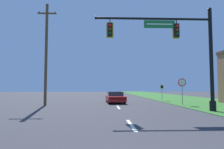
{
  "coord_description": "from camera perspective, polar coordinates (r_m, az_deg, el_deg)",
  "views": [
    {
      "loc": [
        -1.21,
        -2.87,
        1.65
      ],
      "look_at": [
        0.0,
        27.45,
        3.68
      ],
      "focal_mm": 32.0,
      "sensor_mm": 36.0,
      "label": 1
    }
  ],
  "objects": [
    {
      "name": "grass_verge_right",
      "position": [
        34.93,
        17.41,
        -6.32
      ],
      "size": [
        10.0,
        110.0,
        0.04
      ],
      "color": "#2D6626",
      "rests_on": "ground"
    },
    {
      "name": "road_center_line",
      "position": [
        24.96,
        0.5,
        -7.6
      ],
      "size": [
        0.16,
        34.8,
        0.01
      ],
      "color": "silver",
      "rests_on": "ground"
    },
    {
      "name": "signal_mast",
      "position": [
        15.09,
        19.51,
        7.15
      ],
      "size": [
        8.51,
        0.47,
        7.4
      ],
      "color": "black",
      "rests_on": "grass_verge_right"
    },
    {
      "name": "car_ahead",
      "position": [
        22.03,
        0.92,
        -6.54
      ],
      "size": [
        2.07,
        4.5,
        1.19
      ],
      "color": "black",
      "rests_on": "ground"
    },
    {
      "name": "stop_sign",
      "position": [
        20.16,
        19.38,
        -3.0
      ],
      "size": [
        0.76,
        0.07,
        2.5
      ],
      "color": "gray",
      "rests_on": "grass_verge_right"
    },
    {
      "name": "route_sign_post",
      "position": [
        25.82,
        14.08,
        -3.98
      ],
      "size": [
        0.55,
        0.06,
        2.03
      ],
      "color": "gray",
      "rests_on": "grass_verge_right"
    },
    {
      "name": "utility_pole_near",
      "position": [
        20.04,
        -18.3,
        6.02
      ],
      "size": [
        1.8,
        0.26,
        9.7
      ],
      "color": "brown",
      "rests_on": "ground"
    }
  ]
}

